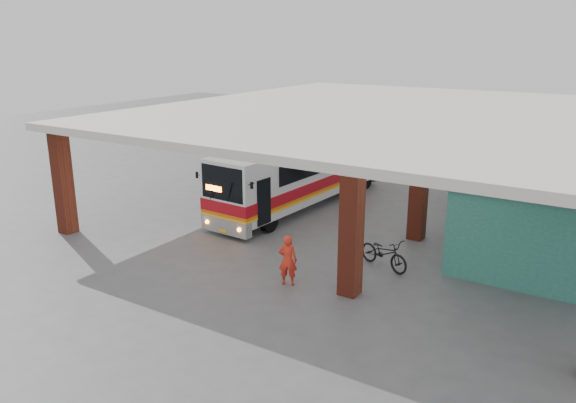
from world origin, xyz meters
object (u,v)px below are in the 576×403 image
Objects in this scene: motorcycle at (384,253)px; red_chair at (483,202)px; pedestrian at (288,260)px; coach_bus at (302,172)px.

red_chair is (1.22, 8.88, -0.17)m from motorcycle.
red_chair is at bearing -126.50° from pedestrian.
coach_bus is 8.11m from motorcycle.
red_chair is (3.32, 11.87, -0.47)m from pedestrian.
red_chair is (7.55, 3.93, -1.27)m from coach_bus.
pedestrian reaches higher than red_chair.
motorcycle is at bearing -145.97° from pedestrian.
coach_bus is 5.44× the size of motorcycle.
motorcycle is (6.32, -4.96, -1.10)m from coach_bus.
coach_bus is at bearing -177.08° from red_chair.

